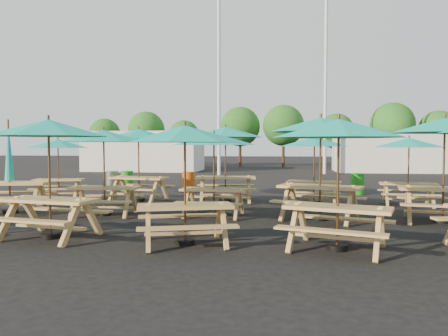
# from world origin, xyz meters

# --- Properties ---
(ground) EXTENTS (120.00, 120.00, 0.00)m
(ground) POSITION_xyz_m (0.00, 0.00, 0.00)
(ground) COLOR black
(ground) RESTS_ON ground
(picnic_unit_1) EXTENTS (2.31, 2.12, 2.52)m
(picnic_unit_1) POSITION_xyz_m (-5.40, -1.54, 1.04)
(picnic_unit_1) COLOR tan
(picnic_unit_1) RESTS_ON ground
(picnic_unit_2) EXTENTS (2.46, 2.46, 2.04)m
(picnic_unit_2) POSITION_xyz_m (-5.67, 1.53, 1.79)
(picnic_unit_2) COLOR tan
(picnic_unit_2) RESTS_ON ground
(picnic_unit_3) EXTENTS (2.71, 2.71, 2.35)m
(picnic_unit_3) POSITION_xyz_m (-2.65, -4.36, 2.06)
(picnic_unit_3) COLOR tan
(picnic_unit_3) RESTS_ON ground
(picnic_unit_4) EXTENTS (2.43, 2.43, 2.25)m
(picnic_unit_4) POSITION_xyz_m (-2.74, -1.53, 1.97)
(picnic_unit_4) COLOR tan
(picnic_unit_4) RESTS_ON ground
(picnic_unit_5) EXTENTS (2.77, 2.77, 2.38)m
(picnic_unit_5) POSITION_xyz_m (-2.77, 1.33, 2.08)
(picnic_unit_5) COLOR tan
(picnic_unit_5) RESTS_ON ground
(picnic_unit_6) EXTENTS (2.77, 2.77, 2.21)m
(picnic_unit_6) POSITION_xyz_m (0.10, -4.54, 1.94)
(picnic_unit_6) COLOR tan
(picnic_unit_6) RESTS_ON ground
(picnic_unit_7) EXTENTS (2.31, 2.31, 2.16)m
(picnic_unit_7) POSITION_xyz_m (0.12, -1.33, 1.89)
(picnic_unit_7) COLOR tan
(picnic_unit_7) RESTS_ON ground
(picnic_unit_8) EXTENTS (2.71, 2.71, 2.45)m
(picnic_unit_8) POSITION_xyz_m (0.04, 1.59, 2.14)
(picnic_unit_8) COLOR tan
(picnic_unit_8) RESTS_ON ground
(picnic_unit_9) EXTENTS (2.89, 2.89, 2.30)m
(picnic_unit_9) POSITION_xyz_m (2.82, -4.60, 2.02)
(picnic_unit_9) COLOR tan
(picnic_unit_9) RESTS_ON ground
(picnic_unit_10) EXTENTS (3.22, 3.22, 2.53)m
(picnic_unit_10) POSITION_xyz_m (2.78, -1.51, 2.21)
(picnic_unit_10) COLOR tan
(picnic_unit_10) RESTS_ON ground
(picnic_unit_11) EXTENTS (2.39, 2.39, 2.11)m
(picnic_unit_11) POSITION_xyz_m (2.84, 1.53, 1.85)
(picnic_unit_11) COLOR tan
(picnic_unit_11) RESTS_ON ground
(picnic_unit_13) EXTENTS (2.93, 2.93, 2.49)m
(picnic_unit_13) POSITION_xyz_m (5.62, -1.51, 2.18)
(picnic_unit_13) COLOR tan
(picnic_unit_13) RESTS_ON ground
(picnic_unit_14) EXTENTS (2.30, 2.30, 2.07)m
(picnic_unit_14) POSITION_xyz_m (5.62, 1.38, 1.81)
(picnic_unit_14) COLOR tan
(picnic_unit_14) RESTS_ON ground
(waste_bin_0) EXTENTS (0.49, 0.49, 0.79)m
(waste_bin_0) POSITION_xyz_m (-4.95, 4.43, 0.40)
(waste_bin_0) COLOR gray
(waste_bin_0) RESTS_ON ground
(waste_bin_1) EXTENTS (0.49, 0.49, 0.79)m
(waste_bin_1) POSITION_xyz_m (-4.34, 4.47, 0.40)
(waste_bin_1) COLOR #1C8F1A
(waste_bin_1) RESTS_ON ground
(waste_bin_2) EXTENTS (0.49, 0.49, 0.79)m
(waste_bin_2) POSITION_xyz_m (-1.78, 4.31, 0.40)
(waste_bin_2) COLOR #CE510C
(waste_bin_2) RESTS_ON ground
(waste_bin_3) EXTENTS (0.49, 0.49, 0.79)m
(waste_bin_3) POSITION_xyz_m (4.61, 4.26, 0.40)
(waste_bin_3) COLOR #1C8F1A
(waste_bin_3) RESTS_ON ground
(mast_0) EXTENTS (0.20, 0.20, 12.00)m
(mast_0) POSITION_xyz_m (-2.00, 14.00, 6.00)
(mast_0) COLOR silver
(mast_0) RESTS_ON ground
(mast_1) EXTENTS (0.20, 0.20, 12.00)m
(mast_1) POSITION_xyz_m (4.50, 16.00, 6.00)
(mast_1) COLOR silver
(mast_1) RESTS_ON ground
(event_tent_0) EXTENTS (8.00, 4.00, 2.80)m
(event_tent_0) POSITION_xyz_m (-8.00, 18.00, 1.40)
(event_tent_0) COLOR silver
(event_tent_0) RESTS_ON ground
(event_tent_1) EXTENTS (7.00, 4.00, 2.60)m
(event_tent_1) POSITION_xyz_m (9.00, 19.00, 1.30)
(event_tent_1) COLOR silver
(event_tent_1) RESTS_ON ground
(tree_0) EXTENTS (2.80, 2.80, 4.24)m
(tree_0) POSITION_xyz_m (-14.07, 25.25, 2.83)
(tree_0) COLOR #382314
(tree_0) RESTS_ON ground
(tree_1) EXTENTS (3.11, 3.11, 4.72)m
(tree_1) POSITION_xyz_m (-9.74, 23.90, 3.15)
(tree_1) COLOR #382314
(tree_1) RESTS_ON ground
(tree_2) EXTENTS (2.59, 2.59, 3.93)m
(tree_2) POSITION_xyz_m (-6.39, 23.65, 2.62)
(tree_2) COLOR #382314
(tree_2) RESTS_ON ground
(tree_3) EXTENTS (3.36, 3.36, 5.09)m
(tree_3) POSITION_xyz_m (-1.75, 24.72, 3.41)
(tree_3) COLOR #382314
(tree_3) RESTS_ON ground
(tree_4) EXTENTS (3.41, 3.41, 5.17)m
(tree_4) POSITION_xyz_m (1.90, 24.26, 3.46)
(tree_4) COLOR #382314
(tree_4) RESTS_ON ground
(tree_5) EXTENTS (2.94, 2.94, 4.45)m
(tree_5) POSITION_xyz_m (6.22, 24.67, 2.97)
(tree_5) COLOR #382314
(tree_5) RESTS_ON ground
(tree_6) EXTENTS (3.38, 3.38, 5.13)m
(tree_6) POSITION_xyz_m (10.23, 22.90, 3.43)
(tree_6) COLOR #382314
(tree_6) RESTS_ON ground
(tree_7) EXTENTS (2.95, 2.95, 4.48)m
(tree_7) POSITION_xyz_m (13.63, 22.92, 2.99)
(tree_7) COLOR #382314
(tree_7) RESTS_ON ground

